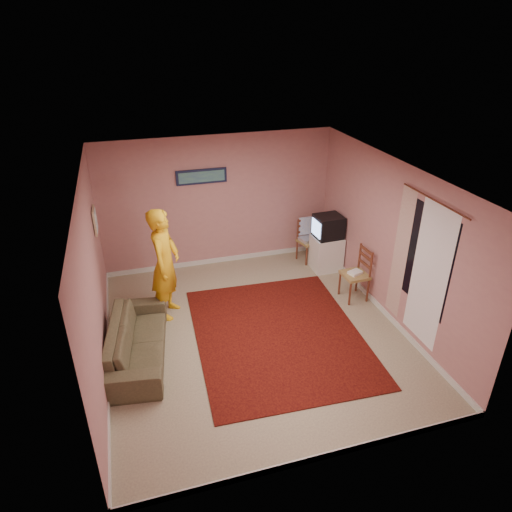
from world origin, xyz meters
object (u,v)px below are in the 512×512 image
object	(u,v)px
crt_tv	(328,227)
chair_b	(356,269)
chair_a	(309,236)
tv_cabinet	(326,253)
sofa	(137,340)
person	(165,264)

from	to	relation	value
crt_tv	chair_b	bearing A→B (deg)	-91.32
crt_tv	chair_a	size ratio (longest dim) A/B	1.09
tv_cabinet	chair_b	xyz separation A→B (m)	(0.02, -1.14, 0.24)
crt_tv	sofa	bearing A→B (deg)	-158.16
crt_tv	chair_a	bearing A→B (deg)	110.92
chair_a	sofa	world-z (taller)	chair_a
sofa	person	world-z (taller)	person
crt_tv	chair_b	world-z (taller)	crt_tv
crt_tv	chair_a	distance (m)	0.60
chair_a	chair_b	size ratio (longest dim) A/B	0.93
tv_cabinet	crt_tv	size ratio (longest dim) A/B	1.30
chair_a	chair_b	xyz separation A→B (m)	(0.21, -1.57, 0.05)
tv_cabinet	chair_b	world-z (taller)	chair_b
chair_a	person	size ratio (longest dim) A/B	0.26
crt_tv	person	bearing A→B (deg)	-170.19
tv_cabinet	sofa	xyz separation A→B (m)	(-3.75, -1.70, -0.06)
chair_b	sofa	size ratio (longest dim) A/B	0.27
tv_cabinet	crt_tv	bearing A→B (deg)	-177.46
crt_tv	chair_b	xyz separation A→B (m)	(0.02, -1.14, -0.32)
person	crt_tv	bearing A→B (deg)	-53.72
sofa	tv_cabinet	bearing A→B (deg)	-57.62
sofa	person	size ratio (longest dim) A/B	1.04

